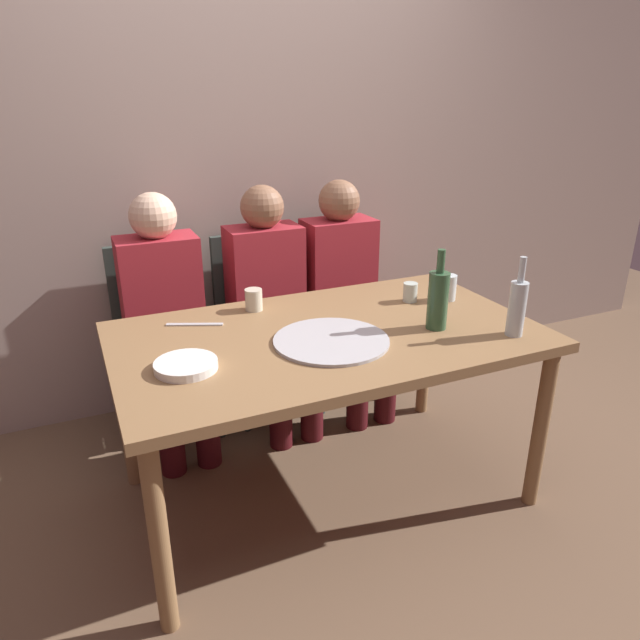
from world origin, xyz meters
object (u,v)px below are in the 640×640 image
(dining_table, at_px, (328,350))
(chair_right, at_px, (333,300))
(wine_glass, at_px, (448,288))
(table_knife, at_px, (195,324))
(guest_in_sweater, at_px, (166,312))
(tumbler_far, at_px, (410,292))
(chair_middle, at_px, (262,311))
(pizza_tray, at_px, (331,341))
(plate_stack, at_px, (186,365))
(beer_bottle, at_px, (517,307))
(guest_in_beanie, at_px, (271,297))
(chair_left, at_px, (163,326))
(wine_bottle, at_px, (438,299))
(tumbler_near, at_px, (254,300))
(guest_by_wall, at_px, (346,286))

(dining_table, relative_size, chair_right, 1.77)
(wine_glass, height_order, table_knife, wine_glass)
(table_knife, distance_m, guest_in_sweater, 0.45)
(tumbler_far, distance_m, chair_right, 0.74)
(tumbler_far, xyz_separation_m, guest_in_sweater, (-0.95, 0.54, -0.13))
(chair_middle, bearing_deg, chair_right, -180.00)
(pizza_tray, xyz_separation_m, plate_stack, (-0.53, -0.00, 0.01))
(table_knife, height_order, chair_right, chair_right)
(beer_bottle, xyz_separation_m, guest_in_beanie, (-0.60, 1.02, -0.20))
(pizza_tray, distance_m, tumbler_far, 0.56)
(plate_stack, relative_size, chair_right, 0.23)
(plate_stack, distance_m, chair_middle, 1.14)
(plate_stack, xyz_separation_m, chair_left, (0.07, 0.96, -0.23))
(wine_bottle, xyz_separation_m, chair_right, (0.03, 0.99, -0.34))
(dining_table, relative_size, beer_bottle, 5.29)
(beer_bottle, distance_m, tumbler_near, 1.03)
(chair_left, relative_size, guest_by_wall, 0.77)
(pizza_tray, relative_size, guest_in_beanie, 0.36)
(guest_in_beanie, bearing_deg, table_knife, 42.91)
(pizza_tray, relative_size, chair_middle, 0.47)
(tumbler_far, relative_size, plate_stack, 0.39)
(plate_stack, bearing_deg, tumbler_near, 49.16)
(pizza_tray, bearing_deg, guest_in_sweater, 119.75)
(pizza_tray, xyz_separation_m, wine_bottle, (0.42, -0.04, 0.11))
(guest_in_beanie, bearing_deg, wine_glass, 135.44)
(chair_right, bearing_deg, dining_table, 63.44)
(dining_table, relative_size, chair_middle, 1.77)
(table_knife, relative_size, chair_middle, 0.24)
(guest_in_sweater, bearing_deg, tumbler_far, 150.26)
(wine_bottle, distance_m, wine_glass, 0.34)
(beer_bottle, height_order, table_knife, beer_bottle)
(dining_table, relative_size, tumbler_near, 17.73)
(pizza_tray, distance_m, chair_right, 1.08)
(wine_bottle, bearing_deg, tumbler_far, 76.59)
(wine_bottle, height_order, wine_glass, wine_bottle)
(dining_table, relative_size, table_knife, 7.23)
(guest_by_wall, bearing_deg, tumbler_near, 31.15)
(chair_right, bearing_deg, wine_bottle, 87.99)
(tumbler_far, xyz_separation_m, guest_by_wall, (-0.04, 0.54, -0.13))
(tumbler_near, height_order, chair_right, chair_right)
(wine_bottle, bearing_deg, guest_by_wall, 87.63)
(tumbler_near, xyz_separation_m, tumbler_far, (0.65, -0.17, -0.00))
(guest_in_sweater, relative_size, guest_in_beanie, 1.00)
(chair_right, distance_m, guest_in_sweater, 0.94)
(dining_table, bearing_deg, plate_stack, -170.47)
(chair_left, height_order, chair_right, same)
(plate_stack, bearing_deg, pizza_tray, 0.43)
(chair_left, xyz_separation_m, guest_in_beanie, (0.51, -0.15, 0.13))
(chair_left, bearing_deg, chair_right, -180.00)
(tumbler_near, distance_m, chair_middle, 0.62)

